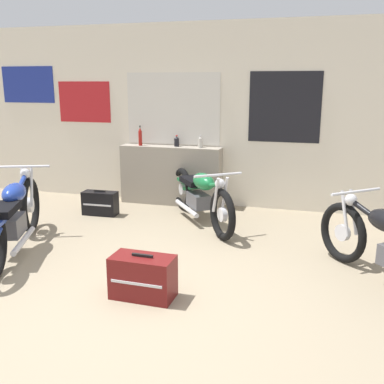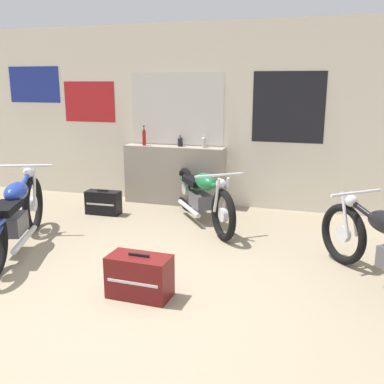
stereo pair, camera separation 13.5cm
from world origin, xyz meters
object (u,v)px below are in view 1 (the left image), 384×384
(bottle_leftmost, at_px, (140,137))
(hard_case_darkred, at_px, (143,277))
(motorcycle_blue, at_px, (13,216))
(bottle_left_center, at_px, (177,141))
(motorcycle_green, at_px, (200,195))
(bottle_center, at_px, (201,142))
(hard_case_black, at_px, (100,203))

(bottle_leftmost, xyz_separation_m, hard_case_darkred, (1.27, -3.11, -0.88))
(bottle_leftmost, relative_size, motorcycle_blue, 0.15)
(bottle_left_center, height_order, motorcycle_blue, bottle_left_center)
(bottle_left_center, height_order, motorcycle_green, bottle_left_center)
(bottle_center, xyz_separation_m, hard_case_black, (-1.30, -0.88, -0.84))
(bottle_left_center, relative_size, bottle_center, 0.89)
(hard_case_darkred, bearing_deg, motorcycle_green, 91.71)
(motorcycle_blue, relative_size, motorcycle_green, 1.19)
(bottle_leftmost, height_order, bottle_left_center, bottle_leftmost)
(bottle_leftmost, distance_m, bottle_left_center, 0.59)
(bottle_leftmost, bearing_deg, hard_case_black, -111.19)
(hard_case_black, bearing_deg, bottle_center, 34.10)
(bottle_left_center, xyz_separation_m, hard_case_black, (-0.91, -0.90, -0.83))
(motorcycle_blue, height_order, motorcycle_green, motorcycle_blue)
(bottle_center, relative_size, hard_case_black, 0.38)
(bottle_left_center, distance_m, hard_case_black, 1.53)
(bottle_center, height_order, hard_case_darkred, bottle_center)
(hard_case_darkred, bearing_deg, motorcycle_blue, 160.60)
(bottle_left_center, distance_m, motorcycle_green, 1.23)
(bottle_left_center, height_order, bottle_center, bottle_center)
(motorcycle_green, bearing_deg, hard_case_black, -179.30)
(bottle_left_center, distance_m, motorcycle_blue, 2.84)
(motorcycle_green, bearing_deg, hard_case_darkred, -88.29)
(bottle_left_center, height_order, hard_case_black, bottle_left_center)
(bottle_center, relative_size, motorcycle_green, 0.11)
(hard_case_darkred, bearing_deg, bottle_left_center, 102.15)
(bottle_center, relative_size, hard_case_darkred, 0.34)
(bottle_leftmost, bearing_deg, bottle_center, 2.79)
(bottle_leftmost, relative_size, bottle_left_center, 1.79)
(motorcycle_blue, bearing_deg, bottle_left_center, 65.55)
(bottle_leftmost, relative_size, bottle_center, 1.60)
(motorcycle_blue, xyz_separation_m, motorcycle_green, (1.77, 1.65, -0.03))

